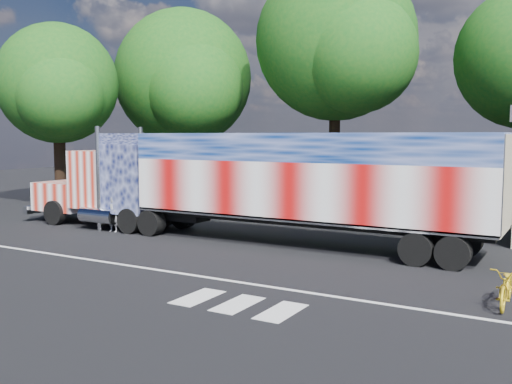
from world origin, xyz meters
The scene contains 9 objects.
ground centered at (0.00, 0.00, 0.00)m, with size 100.00×100.00×0.00m, color black.
lane_markings centered at (1.71, -3.77, 0.01)m, with size 30.00×2.67×0.01m.
semi_truck centered at (-0.35, 2.72, 2.33)m, with size 21.20×3.35×4.52m.
coach_bus centered at (-4.36, 9.43, 1.85)m, with size 12.26×2.85×3.57m.
woman centered at (-6.20, 1.50, 0.76)m, with size 0.55×0.36×1.52m, color slate.
bicycle centered at (9.72, -1.70, 0.50)m, with size 0.67×1.91×1.00m, color gold.
tree_w_a centered at (-16.64, 7.86, 7.21)m, with size 7.59×7.23×10.88m.
tree_n_mid centered at (-2.65, 17.83, 10.03)m, with size 10.59×10.08×15.13m.
tree_nw_a centered at (-13.88, 16.79, 8.19)m, with size 10.22×9.73×13.10m.
Camera 1 is at (11.21, -16.35, 4.11)m, focal length 40.00 mm.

